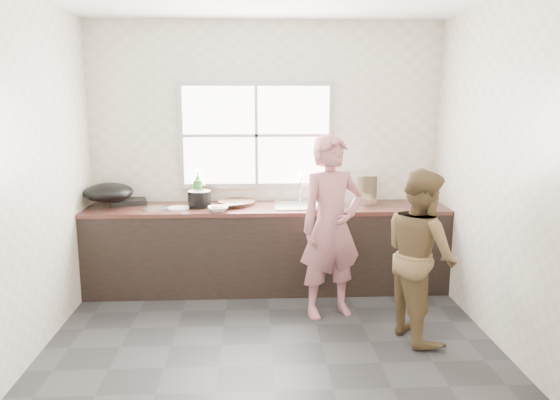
{
  "coord_description": "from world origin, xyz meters",
  "views": [
    {
      "loc": [
        -0.13,
        -4.07,
        1.98
      ],
      "look_at": [
        0.1,
        0.65,
        1.05
      ],
      "focal_mm": 35.0,
      "sensor_mm": 36.0,
      "label": 1
    }
  ],
  "objects_px": {
    "black_pot": "(199,199)",
    "plate_food": "(178,208)",
    "bowl_mince": "(218,209)",
    "dish_rack": "(355,189)",
    "bottle_brown_short": "(204,194)",
    "bottle_brown_tall": "(203,193)",
    "wok": "(109,192)",
    "bottle_green": "(198,187)",
    "person_side": "(421,254)",
    "glass_jar": "(196,202)",
    "cutting_board": "(237,203)",
    "bowl_held": "(316,207)",
    "pot_lid_left": "(155,208)",
    "woman": "(331,233)",
    "burner": "(128,201)",
    "bowl_crabs": "(327,205)",
    "pot_lid_right": "(155,209)"
  },
  "relations": [
    {
      "from": "black_pot",
      "to": "plate_food",
      "type": "relative_size",
      "value": 1.06
    },
    {
      "from": "bowl_mince",
      "to": "dish_rack",
      "type": "height_order",
      "value": "dish_rack"
    },
    {
      "from": "dish_rack",
      "to": "bottle_brown_short",
      "type": "bearing_deg",
      "value": -179.97
    },
    {
      "from": "black_pot",
      "to": "dish_rack",
      "type": "xyz_separation_m",
      "value": [
        1.59,
        0.13,
        0.07
      ]
    },
    {
      "from": "plate_food",
      "to": "bottle_brown_tall",
      "type": "height_order",
      "value": "bottle_brown_tall"
    },
    {
      "from": "wok",
      "to": "bottle_green",
      "type": "bearing_deg",
      "value": 12.96
    },
    {
      "from": "person_side",
      "to": "bowl_mince",
      "type": "bearing_deg",
      "value": 46.37
    },
    {
      "from": "plate_food",
      "to": "glass_jar",
      "type": "distance_m",
      "value": 0.2
    },
    {
      "from": "cutting_board",
      "to": "dish_rack",
      "type": "height_order",
      "value": "dish_rack"
    },
    {
      "from": "bowl_held",
      "to": "dish_rack",
      "type": "xyz_separation_m",
      "value": [
        0.45,
        0.34,
        0.12
      ]
    },
    {
      "from": "dish_rack",
      "to": "person_side",
      "type": "bearing_deg",
      "value": -73.69
    },
    {
      "from": "wok",
      "to": "dish_rack",
      "type": "height_order",
      "value": "dish_rack"
    },
    {
      "from": "wok",
      "to": "bottle_brown_short",
      "type": "bearing_deg",
      "value": 12.16
    },
    {
      "from": "wok",
      "to": "pot_lid_left",
      "type": "height_order",
      "value": "wok"
    },
    {
      "from": "woman",
      "to": "black_pot",
      "type": "xyz_separation_m",
      "value": [
        -1.22,
        0.71,
        0.18
      ]
    },
    {
      "from": "bottle_brown_tall",
      "to": "dish_rack",
      "type": "distance_m",
      "value": 1.58
    },
    {
      "from": "bottle_brown_short",
      "to": "black_pot",
      "type": "bearing_deg",
      "value": -96.01
    },
    {
      "from": "wok",
      "to": "burner",
      "type": "bearing_deg",
      "value": 50.86
    },
    {
      "from": "woman",
      "to": "plate_food",
      "type": "xyz_separation_m",
      "value": [
        -1.43,
        0.62,
        0.11
      ]
    },
    {
      "from": "woman",
      "to": "glass_jar",
      "type": "distance_m",
      "value": 1.47
    },
    {
      "from": "bowl_crabs",
      "to": "black_pot",
      "type": "distance_m",
      "value": 1.27
    },
    {
      "from": "bowl_held",
      "to": "pot_lid_left",
      "type": "height_order",
      "value": "bowl_held"
    },
    {
      "from": "bowl_crabs",
      "to": "dish_rack",
      "type": "relative_size",
      "value": 0.53
    },
    {
      "from": "bottle_brown_short",
      "to": "burner",
      "type": "height_order",
      "value": "bottle_brown_short"
    },
    {
      "from": "bowl_crabs",
      "to": "cutting_board",
      "type": "bearing_deg",
      "value": 166.76
    },
    {
      "from": "bowl_mince",
      "to": "bowl_held",
      "type": "bearing_deg",
      "value": 0.0
    },
    {
      "from": "bowl_mince",
      "to": "burner",
      "type": "height_order",
      "value": "burner"
    },
    {
      "from": "burner",
      "to": "bowl_held",
      "type": "bearing_deg",
      "value": -12.48
    },
    {
      "from": "glass_jar",
      "to": "bowl_held",
      "type": "bearing_deg",
      "value": -11.14
    },
    {
      "from": "bottle_brown_short",
      "to": "glass_jar",
      "type": "xyz_separation_m",
      "value": [
        -0.06,
        -0.21,
        -0.03
      ]
    },
    {
      "from": "bottle_green",
      "to": "bottle_brown_short",
      "type": "relative_size",
      "value": 1.95
    },
    {
      "from": "bowl_crabs",
      "to": "burner",
      "type": "xyz_separation_m",
      "value": [
        -2.02,
        0.31,
        -0.01
      ]
    },
    {
      "from": "wok",
      "to": "bottle_brown_tall",
      "type": "bearing_deg",
      "value": 12.3
    },
    {
      "from": "cutting_board",
      "to": "black_pot",
      "type": "relative_size",
      "value": 1.66
    },
    {
      "from": "bottle_green",
      "to": "glass_jar",
      "type": "height_order",
      "value": "bottle_green"
    },
    {
      "from": "pot_lid_right",
      "to": "dish_rack",
      "type": "bearing_deg",
      "value": 6.27
    },
    {
      "from": "bowl_crabs",
      "to": "black_pot",
      "type": "relative_size",
      "value": 0.92
    },
    {
      "from": "pot_lid_left",
      "to": "bowl_crabs",
      "type": "bearing_deg",
      "value": -1.29
    },
    {
      "from": "bottle_green",
      "to": "bottle_brown_tall",
      "type": "bearing_deg",
      "value": 0.0
    },
    {
      "from": "bowl_crabs",
      "to": "pot_lid_right",
      "type": "distance_m",
      "value": 1.7
    },
    {
      "from": "woman",
      "to": "glass_jar",
      "type": "bearing_deg",
      "value": 131.21
    },
    {
      "from": "cutting_board",
      "to": "bottle_brown_short",
      "type": "height_order",
      "value": "bottle_brown_short"
    },
    {
      "from": "bottle_brown_tall",
      "to": "plate_food",
      "type": "bearing_deg",
      "value": -123.51
    },
    {
      "from": "black_pot",
      "to": "cutting_board",
      "type": "bearing_deg",
      "value": 16.55
    },
    {
      "from": "plate_food",
      "to": "burner",
      "type": "xyz_separation_m",
      "value": [
        -0.55,
        0.3,
        0.02
      ]
    },
    {
      "from": "bottle_brown_tall",
      "to": "bowl_crabs",
      "type": "bearing_deg",
      "value": -14.82
    },
    {
      "from": "woman",
      "to": "pot_lid_right",
      "type": "xyz_separation_m",
      "value": [
        -1.65,
        0.62,
        0.1
      ]
    },
    {
      "from": "bowl_mince",
      "to": "glass_jar",
      "type": "distance_m",
      "value": 0.33
    },
    {
      "from": "cutting_board",
      "to": "burner",
      "type": "relative_size",
      "value": 1.07
    },
    {
      "from": "cutting_board",
      "to": "bowl_crabs",
      "type": "relative_size",
      "value": 1.79
    }
  ]
}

